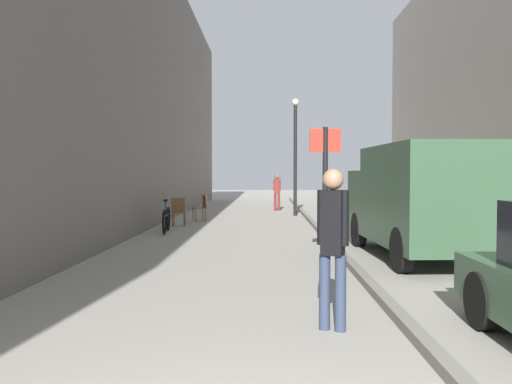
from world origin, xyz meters
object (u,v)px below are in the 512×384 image
pedestrian_mid_block (333,237)px  bicycle_leaning (166,220)px  lamp_post (295,149)px  delivery_van (419,198)px  pedestrian_main_foreground (277,190)px  cafe_chair_by_doorway (202,206)px  street_sign_post (325,183)px  cafe_chair_near_window (179,210)px

pedestrian_mid_block → bicycle_leaning: pedestrian_mid_block is taller
pedestrian_mid_block → lamp_post: size_ratio=0.37×
delivery_van → bicycle_leaning: (-6.06, 4.43, -0.85)m
delivery_van → bicycle_leaning: size_ratio=2.77×
pedestrian_main_foreground → cafe_chair_by_doorway: size_ratio=1.81×
delivery_van → street_sign_post: (-2.02, -0.86, 0.32)m
street_sign_post → lamp_post: lamp_post is taller
pedestrian_main_foreground → cafe_chair_near_window: size_ratio=1.81×
bicycle_leaning → cafe_chair_near_window: bearing=83.4°
cafe_chair_by_doorway → bicycle_leaning: bearing=147.7°
street_sign_post → cafe_chair_near_window: street_sign_post is taller
pedestrian_mid_block → cafe_chair_by_doorway: 13.52m
delivery_van → street_sign_post: bearing=-159.8°
lamp_post → cafe_chair_by_doorway: bearing=-145.9°
lamp_post → delivery_van: bearing=-79.5°
street_sign_post → lamp_post: size_ratio=0.55×
cafe_chair_by_doorway → pedestrian_main_foreground: bearing=-51.7°
cafe_chair_by_doorway → cafe_chair_near_window: bearing=141.4°
delivery_van → cafe_chair_by_doorway: 9.87m
pedestrian_main_foreground → street_sign_post: street_sign_post is taller
lamp_post → bicycle_leaning: bearing=-123.7°
lamp_post → bicycle_leaning: size_ratio=2.69×
pedestrian_mid_block → cafe_chair_by_doorway: pedestrian_mid_block is taller
pedestrian_main_foreground → lamp_post: (0.68, -2.94, 1.74)m
pedestrian_main_foreground → bicycle_leaning: bearing=79.3°
street_sign_post → pedestrian_main_foreground: bearing=-97.3°
pedestrian_mid_block → cafe_chair_near_window: pedestrian_mid_block is taller
delivery_van → cafe_chair_by_doorway: size_ratio=5.21×
bicycle_leaning → cafe_chair_by_doorway: 3.79m
pedestrian_mid_block → cafe_chair_near_window: (-3.61, 11.21, -0.48)m
pedestrian_main_foreground → cafe_chair_near_window: 8.02m
lamp_post → bicycle_leaning: (-4.09, -6.14, -2.34)m
delivery_van → lamp_post: lamp_post is taller
street_sign_post → cafe_chair_by_doorway: 9.74m
pedestrian_mid_block → cafe_chair_near_window: bearing=129.8°
pedestrian_mid_block → street_sign_post: street_sign_post is taller
pedestrian_main_foreground → bicycle_leaning: 9.71m
delivery_van → pedestrian_mid_block: bearing=-118.6°
street_sign_post → cafe_chair_by_doorway: bearing=-78.8°
bicycle_leaning → pedestrian_mid_block: bearing=-73.7°
delivery_van → lamp_post: (-1.96, 10.57, 1.49)m
lamp_post → cafe_chair_near_window: (-4.04, -4.33, -2.18)m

